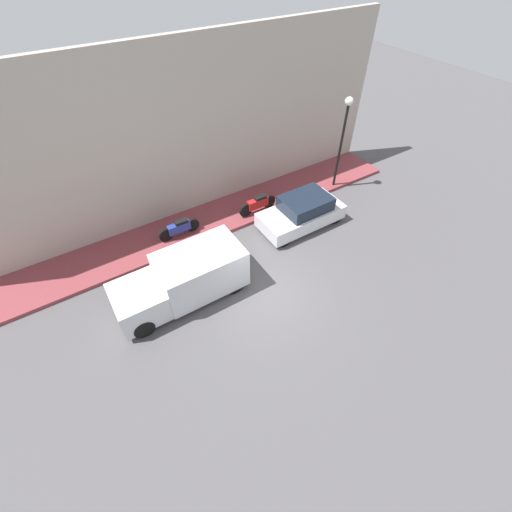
# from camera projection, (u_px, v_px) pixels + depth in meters

# --- Properties ---
(ground_plane) EXTENTS (60.00, 60.00, 0.00)m
(ground_plane) POSITION_uv_depth(u_px,v_px,m) (266.00, 290.00, 13.18)
(ground_plane) COLOR #514F51
(sidewalk) EXTENTS (2.43, 19.95, 0.16)m
(sidewalk) POSITION_uv_depth(u_px,v_px,m) (209.00, 221.00, 16.01)
(sidewalk) COLOR brown
(sidewalk) RESTS_ON ground_plane
(building_facade) EXTENTS (0.30, 19.95, 7.37)m
(building_facade) POSITION_uv_depth(u_px,v_px,m) (185.00, 136.00, 14.24)
(building_facade) COLOR #B2A899
(building_facade) RESTS_ON ground_plane
(parked_car) EXTENTS (1.80, 3.88, 1.44)m
(parked_car) POSITION_uv_depth(u_px,v_px,m) (302.00, 212.00, 15.49)
(parked_car) COLOR silver
(parked_car) RESTS_ON ground_plane
(delivery_van) EXTENTS (1.88, 4.76, 1.84)m
(delivery_van) POSITION_uv_depth(u_px,v_px,m) (183.00, 279.00, 12.34)
(delivery_van) COLOR silver
(delivery_van) RESTS_ON ground_plane
(motorcycle_blue) EXTENTS (0.30, 1.87, 0.78)m
(motorcycle_blue) POSITION_uv_depth(u_px,v_px,m) (179.00, 228.00, 14.88)
(motorcycle_blue) COLOR navy
(motorcycle_blue) RESTS_ON sidewalk
(motorcycle_red) EXTENTS (0.30, 1.96, 0.82)m
(motorcycle_red) POSITION_uv_depth(u_px,v_px,m) (258.00, 204.00, 16.06)
(motorcycle_red) COLOR #B21E1E
(motorcycle_red) RESTS_ON sidewalk
(streetlamp) EXTENTS (0.38, 0.38, 4.47)m
(streetlamp) POSITION_uv_depth(u_px,v_px,m) (344.00, 127.00, 15.73)
(streetlamp) COLOR black
(streetlamp) RESTS_ON sidewalk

